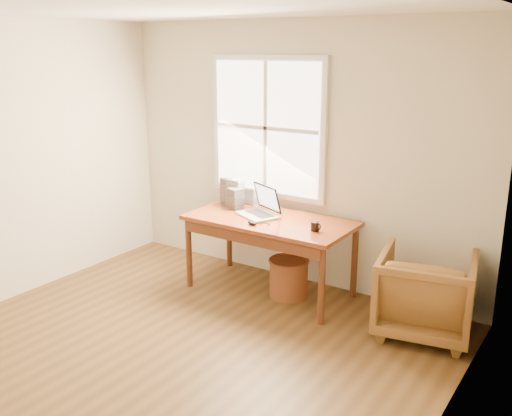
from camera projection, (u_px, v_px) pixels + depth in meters
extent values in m
cube|color=brown|center=(140.00, 376.00, 4.21)|extent=(4.00, 4.50, 0.02)
cube|color=white|center=(116.00, 0.00, 3.50)|extent=(4.00, 4.50, 0.02)
cube|color=beige|center=(295.00, 155.00, 5.67)|extent=(4.00, 0.02, 2.60)
cube|color=beige|center=(422.00, 266.00, 2.79)|extent=(0.02, 4.50, 2.60)
cube|color=silver|center=(268.00, 128.00, 5.73)|extent=(1.32, 0.05, 1.42)
cube|color=white|center=(266.00, 128.00, 5.70)|extent=(1.20, 0.02, 1.30)
cube|color=silver|center=(266.00, 128.00, 5.69)|extent=(0.04, 0.02, 1.30)
cube|color=silver|center=(266.00, 128.00, 5.69)|extent=(1.20, 0.02, 0.04)
cube|color=brown|center=(270.00, 221.00, 5.45)|extent=(1.60, 0.80, 0.04)
imported|color=brown|center=(425.00, 294.00, 4.74)|extent=(0.89, 0.91, 0.71)
cylinder|color=brown|center=(289.00, 278.00, 5.49)|extent=(0.44, 0.44, 0.37)
ellipsoid|color=black|center=(252.00, 223.00, 5.26)|extent=(0.13, 0.10, 0.04)
cylinder|color=black|center=(315.00, 226.00, 5.08)|extent=(0.09, 0.09, 0.08)
cube|color=#ADB3B9|center=(235.00, 192.00, 5.87)|extent=(0.16, 0.14, 0.28)
cube|color=#242429|center=(235.00, 198.00, 5.76)|extent=(0.17, 0.16, 0.21)
cube|color=gray|center=(227.00, 191.00, 5.91)|extent=(0.16, 0.15, 0.29)
cube|color=silver|center=(252.00, 195.00, 5.95)|extent=(0.16, 0.14, 0.18)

